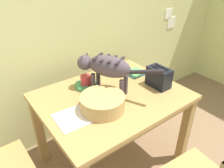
{
  "coord_description": "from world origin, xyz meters",
  "views": [
    {
      "loc": [
        -0.81,
        0.36,
        1.7
      ],
      "look_at": [
        0.07,
        1.52,
        0.85
      ],
      "focal_mm": 34.3,
      "sensor_mm": 36.0,
      "label": 1
    }
  ],
  "objects_px": {
    "saucer_bowl": "(86,85)",
    "book_stack": "(136,73)",
    "coffee_mug": "(86,80)",
    "wicker_basket": "(102,102)",
    "cat": "(106,67)",
    "dining_table": "(112,104)",
    "magazine": "(77,117)",
    "toaster": "(159,77)"
  },
  "relations": [
    {
      "from": "saucer_bowl",
      "to": "book_stack",
      "type": "distance_m",
      "value": 0.5
    },
    {
      "from": "coffee_mug",
      "to": "book_stack",
      "type": "distance_m",
      "value": 0.5
    },
    {
      "from": "magazine",
      "to": "book_stack",
      "type": "relative_size",
      "value": 1.72
    },
    {
      "from": "saucer_bowl",
      "to": "coffee_mug",
      "type": "xyz_separation_m",
      "value": [
        0.0,
        0.0,
        0.05
      ]
    },
    {
      "from": "cat",
      "to": "magazine",
      "type": "relative_size",
      "value": 2.22
    },
    {
      "from": "wicker_basket",
      "to": "toaster",
      "type": "height_order",
      "value": "toaster"
    },
    {
      "from": "cat",
      "to": "saucer_bowl",
      "type": "distance_m",
      "value": 0.28
    },
    {
      "from": "coffee_mug",
      "to": "saucer_bowl",
      "type": "bearing_deg",
      "value": 180.0
    },
    {
      "from": "saucer_bowl",
      "to": "wicker_basket",
      "type": "bearing_deg",
      "value": -101.65
    },
    {
      "from": "coffee_mug",
      "to": "toaster",
      "type": "bearing_deg",
      "value": -36.12
    },
    {
      "from": "saucer_bowl",
      "to": "coffee_mug",
      "type": "distance_m",
      "value": 0.05
    },
    {
      "from": "coffee_mug",
      "to": "dining_table",
      "type": "bearing_deg",
      "value": -67.41
    },
    {
      "from": "saucer_bowl",
      "to": "book_stack",
      "type": "xyz_separation_m",
      "value": [
        0.49,
        -0.08,
        0.0
      ]
    },
    {
      "from": "coffee_mug",
      "to": "wicker_basket",
      "type": "distance_m",
      "value": 0.35
    },
    {
      "from": "wicker_basket",
      "to": "book_stack",
      "type": "bearing_deg",
      "value": 24.8
    },
    {
      "from": "saucer_bowl",
      "to": "toaster",
      "type": "xyz_separation_m",
      "value": [
        0.5,
        -0.36,
        0.07
      ]
    },
    {
      "from": "cat",
      "to": "dining_table",
      "type": "bearing_deg",
      "value": -108.8
    },
    {
      "from": "cat",
      "to": "book_stack",
      "type": "distance_m",
      "value": 0.46
    },
    {
      "from": "dining_table",
      "to": "saucer_bowl",
      "type": "distance_m",
      "value": 0.28
    },
    {
      "from": "cat",
      "to": "saucer_bowl",
      "type": "relative_size",
      "value": 3.27
    },
    {
      "from": "magazine",
      "to": "toaster",
      "type": "bearing_deg",
      "value": -0.99
    },
    {
      "from": "dining_table",
      "to": "magazine",
      "type": "relative_size",
      "value": 4.01
    },
    {
      "from": "saucer_bowl",
      "to": "book_stack",
      "type": "bearing_deg",
      "value": -9.62
    },
    {
      "from": "magazine",
      "to": "book_stack",
      "type": "bearing_deg",
      "value": 19.42
    },
    {
      "from": "magazine",
      "to": "cat",
      "type": "bearing_deg",
      "value": 24.69
    },
    {
      "from": "saucer_bowl",
      "to": "coffee_mug",
      "type": "height_order",
      "value": "coffee_mug"
    },
    {
      "from": "dining_table",
      "to": "cat",
      "type": "height_order",
      "value": "cat"
    },
    {
      "from": "wicker_basket",
      "to": "toaster",
      "type": "distance_m",
      "value": 0.57
    },
    {
      "from": "cat",
      "to": "wicker_basket",
      "type": "xyz_separation_m",
      "value": [
        -0.16,
        -0.18,
        -0.17
      ]
    },
    {
      "from": "dining_table",
      "to": "toaster",
      "type": "bearing_deg",
      "value": -17.93
    },
    {
      "from": "book_stack",
      "to": "toaster",
      "type": "height_order",
      "value": "toaster"
    },
    {
      "from": "dining_table",
      "to": "wicker_basket",
      "type": "relative_size",
      "value": 3.53
    },
    {
      "from": "magazine",
      "to": "toaster",
      "type": "distance_m",
      "value": 0.77
    },
    {
      "from": "dining_table",
      "to": "toaster",
      "type": "distance_m",
      "value": 0.46
    },
    {
      "from": "toaster",
      "to": "wicker_basket",
      "type": "bearing_deg",
      "value": 178.27
    },
    {
      "from": "cat",
      "to": "magazine",
      "type": "distance_m",
      "value": 0.45
    },
    {
      "from": "saucer_bowl",
      "to": "magazine",
      "type": "height_order",
      "value": "saucer_bowl"
    },
    {
      "from": "cat",
      "to": "book_stack",
      "type": "bearing_deg",
      "value": -16.38
    },
    {
      "from": "wicker_basket",
      "to": "cat",
      "type": "bearing_deg",
      "value": 47.91
    },
    {
      "from": "saucer_bowl",
      "to": "toaster",
      "type": "relative_size",
      "value": 0.97
    },
    {
      "from": "book_stack",
      "to": "cat",
      "type": "bearing_deg",
      "value": -168.32
    },
    {
      "from": "coffee_mug",
      "to": "magazine",
      "type": "height_order",
      "value": "coffee_mug"
    }
  ]
}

